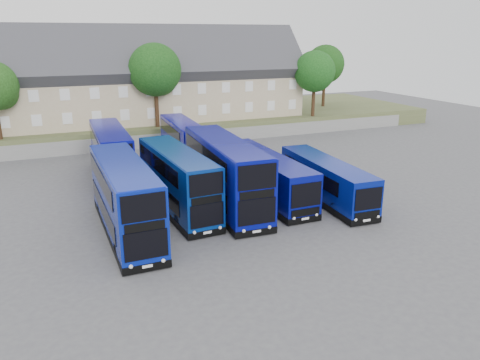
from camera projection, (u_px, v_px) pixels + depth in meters
The scene contains 14 objects.
ground at pixel (221, 227), 30.31m from camera, with size 120.00×120.00×0.00m, color #4D4D52.
retaining_wall at pixel (144, 142), 51.21m from camera, with size 70.00×0.40×1.50m, color slate.
earth_bank at pixel (127, 124), 59.94m from camera, with size 80.00×20.00×2.00m, color #4F5831.
terrace_row at pixel (104, 84), 53.65m from camera, with size 48.00×10.40×11.20m.
dd_front_left at pixel (125, 200), 28.79m from camera, with size 2.73×11.46×4.54m.
dd_front_mid at pixel (178, 182), 32.64m from camera, with size 3.10×10.98×4.32m.
dd_front_right at pixel (225, 174), 33.49m from camera, with size 3.32×12.25×4.83m.
dd_rear_left at pixel (111, 155), 39.87m from camera, with size 2.84×11.08×4.38m.
dd_rear_right at pixel (183, 143), 44.99m from camera, with size 2.70×10.24×4.03m.
coach_east_a at pixel (266, 177), 35.58m from camera, with size 2.55×12.07×3.30m.
coach_east_b at pixel (326, 181), 35.01m from camera, with size 2.96×11.14×3.01m.
tree_mid at pixel (156, 72), 51.24m from camera, with size 5.76×5.76×9.18m.
tree_east at pixel (315, 73), 58.42m from camera, with size 5.12×5.12×8.16m.
tree_far at pixel (326, 66), 66.70m from camera, with size 5.44×5.44×8.67m.
Camera 1 is at (-9.71, -26.33, 11.92)m, focal length 35.00 mm.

